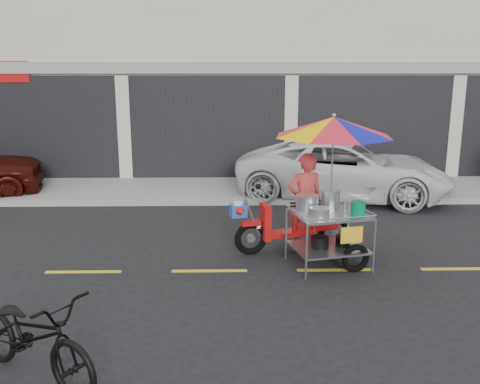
{
  "coord_description": "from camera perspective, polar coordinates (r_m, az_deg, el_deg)",
  "views": [
    {
      "loc": [
        -1.68,
        -7.98,
        3.24
      ],
      "look_at": [
        -1.5,
        0.6,
        1.15
      ],
      "focal_mm": 40.0,
      "sensor_mm": 36.0,
      "label": 1
    }
  ],
  "objects": [
    {
      "name": "white_pickup",
      "position": [
        13.22,
        10.98,
        2.4
      ],
      "size": [
        5.53,
        3.54,
        1.42
      ],
      "primitive_type": "imported",
      "rotation": [
        0.0,
        0.0,
        1.32
      ],
      "color": "white",
      "rests_on": "ground"
    },
    {
      "name": "near_bicycle",
      "position": [
        6.08,
        -21.29,
        -14.04
      ],
      "size": [
        1.95,
        1.64,
        1.01
      ],
      "primitive_type": "imported",
      "rotation": [
        0.0,
        0.0,
        0.97
      ],
      "color": "black",
      "rests_on": "ground"
    },
    {
      "name": "food_vendor_rig",
      "position": [
        8.81,
        8.63,
        2.5
      ],
      "size": [
        2.78,
        2.28,
        2.48
      ],
      "rotation": [
        0.0,
        0.0,
        0.23
      ],
      "color": "black",
      "rests_on": "ground"
    },
    {
      "name": "shophouse_block",
      "position": [
        19.13,
        12.92,
        16.33
      ],
      "size": [
        36.0,
        8.11,
        10.4
      ],
      "color": "beige",
      "rests_on": "ground"
    },
    {
      "name": "sidewalk",
      "position": [
        13.95,
        5.75,
        0.49
      ],
      "size": [
        45.0,
        3.0,
        0.15
      ],
      "primitive_type": "cube",
      "color": "gray",
      "rests_on": "ground"
    },
    {
      "name": "centerline",
      "position": [
        8.77,
        10.03,
        -8.18
      ],
      "size": [
        42.0,
        0.1,
        0.01
      ],
      "primitive_type": "cube",
      "color": "gold",
      "rests_on": "ground"
    },
    {
      "name": "ground",
      "position": [
        8.77,
        10.03,
        -8.2
      ],
      "size": [
        90.0,
        90.0,
        0.0
      ],
      "primitive_type": "plane",
      "color": "black"
    }
  ]
}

